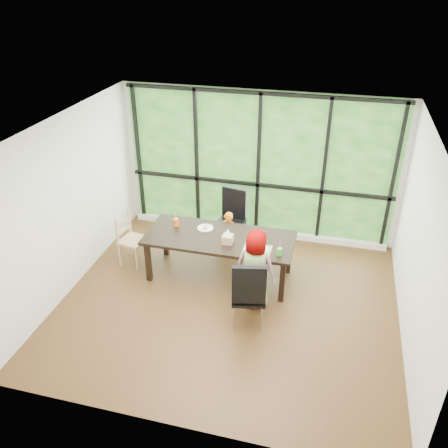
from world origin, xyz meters
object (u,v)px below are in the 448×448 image
Objects in this scene: dining_table at (220,257)px; orange_cup at (176,222)px; chair_end_beech at (133,240)px; child_toddler at (228,235)px; child_older at (256,269)px; tissue_box at (228,239)px; plate_far at (205,228)px; chair_window_leather at (230,220)px; chair_interior_leather at (249,291)px; plate_near at (259,249)px; green_cup at (279,252)px.

dining_table is 0.91m from orange_cup.
child_toddler is (1.51, 0.59, -0.02)m from chair_end_beech.
child_older is at bearing -41.33° from child_toddler.
dining_table is 14.88× the size of tissue_box.
child_older is 1.24m from plate_far.
chair_window_leather is 2.06m from chair_interior_leather.
dining_table is 0.59m from child_toddler.
child_older is 0.37m from plate_near.
chair_interior_leather is 1.71m from child_toddler.
plate_far is (-0.98, 0.75, 0.13)m from child_older.
orange_cup is at bearing 161.97° from tissue_box.
plate_far is (-0.97, 1.18, 0.22)m from chair_interior_leather.
plate_far is at bearing 145.88° from dining_table.
chair_interior_leather is 1.25× the size of child_toddler.
child_older is (0.70, -1.14, 0.20)m from child_toddler.
orange_cup is at bearing 165.78° from green_cup.
chair_end_beech is at bearing -171.06° from plate_far.
chair_window_leather reaches higher than chair_end_beech.
chair_end_beech is at bearing 174.45° from plate_near.
chair_window_leather reaches higher than tissue_box.
child_older is at bearing -25.80° from orange_cup.
chair_window_leather is at bearing -80.58° from chair_interior_leather.
plate_far is 2.24× the size of green_cup.
plate_far is (-0.23, -0.74, 0.22)m from chair_window_leather.
tissue_box reaches higher than plate_near.
dining_table is 8.63× the size of plate_near.
chair_window_leather is 0.37m from child_toddler.
chair_interior_leather reaches higher than chair_end_beech.
plate_near is 2.36× the size of green_cup.
chair_interior_leather is at bearing -58.17° from chair_window_leather.
chair_end_beech reaches higher than dining_table.
chair_window_leather is 1.25× the size of child_toddler.
chair_end_beech is at bearing -136.32° from chair_window_leather.
chair_window_leather is at bearing 130.61° from green_cup.
child_older is at bearing -138.36° from green_cup.
chair_end_beech is 6.73× the size of orange_cup.
dining_table is 20.36× the size of green_cup.
orange_cup is (-0.78, -0.43, 0.38)m from child_toddler.
dining_table is 0.50m from tissue_box.
tissue_box is at bearing -59.58° from child_toddler.
plate_far and plate_near have the same top height.
dining_table is at bearing -66.90° from chair_interior_leather.
plate_far is at bearing 157.35° from plate_near.
chair_window_leather is 1.38m from plate_near.
plate_near is at bearing -79.26° from child_older.
plate_far is at bearing -29.18° from child_older.
dining_table is 0.96m from chair_window_leather.
chair_window_leather is 3.96× the size of plate_near.
chair_interior_leather is (0.74, -1.92, 0.00)m from chair_window_leather.
chair_window_leather is at bearing 122.76° from plate_near.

